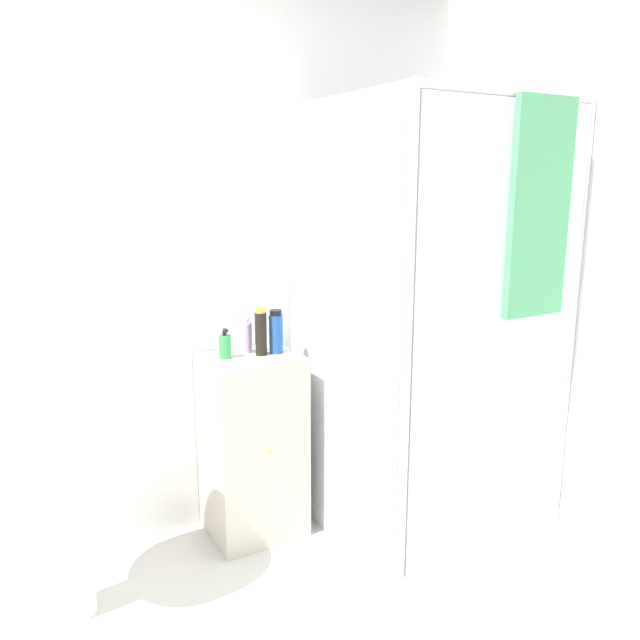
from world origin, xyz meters
TOP-DOWN VIEW (x-y plane):
  - wall_back at (0.00, 1.70)m, footprint 6.40×0.06m
  - shower_enclosure at (1.16, 1.13)m, footprint 0.92×0.95m
  - vanity_cabinet at (0.47, 1.49)m, footprint 0.41×0.36m
  - sink at (-0.36, 1.31)m, footprint 0.52×0.52m
  - soap_dispenser at (0.36, 1.52)m, footprint 0.05×0.05m
  - shampoo_bottle_tall_black at (0.52, 1.49)m, footprint 0.05×0.05m
  - shampoo_bottle_blue at (0.59, 1.48)m, footprint 0.06×0.06m
  - lotion_bottle_white at (0.48, 1.56)m, footprint 0.05×0.05m

SIDE VIEW (x-z plane):
  - vanity_cabinet at x=0.47m, z-range 0.00..0.85m
  - shower_enclosure at x=1.16m, z-range -0.45..1.49m
  - sink at x=-0.36m, z-range 0.16..1.13m
  - soap_dispenser at x=0.36m, z-range 0.84..0.97m
  - lotion_bottle_white at x=0.48m, z-range 0.84..1.00m
  - shampoo_bottle_blue at x=0.59m, z-range 0.85..1.04m
  - shampoo_bottle_tall_black at x=0.52m, z-range 0.85..1.06m
  - wall_back at x=0.00m, z-range 0.00..2.50m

